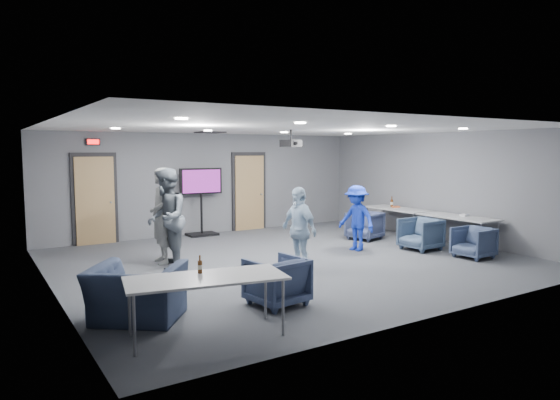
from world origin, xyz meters
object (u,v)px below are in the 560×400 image
chair_right_a (365,226)px  tv_stand (201,197)px  person_b (167,218)px  chair_right_c (473,243)px  person_a (162,216)px  person_d (356,218)px  bottle_front (200,267)px  table_right_b (458,218)px  projector (291,143)px  table_right_a (398,210)px  bottle_right (392,203)px  table_front_left (206,280)px  chair_front_b (137,293)px  chair_right_b (421,234)px  chair_front_a (277,281)px  person_c (299,230)px

chair_right_a → tv_stand: tv_stand is taller
person_b → chair_right_c: size_ratio=2.67×
person_a → person_d: person_a is taller
person_d → bottle_front: (-4.98, -2.82, 0.08)m
person_b → chair_right_c: bearing=86.2°
person_d → table_right_b: 2.42m
person_a → chair_right_c: 6.46m
person_a → projector: (2.69, -0.60, 1.45)m
chair_right_a → table_right_b: table_right_b is taller
table_right_a → bottle_right: (0.07, 0.29, 0.15)m
table_front_left → chair_right_c: bearing=20.5°
person_b → chair_right_a: (5.27, 0.27, -0.61)m
chair_right_a → person_d: bearing=-65.5°
table_right_b → bottle_right: bottle_right is taller
chair_front_b → table_right_b: size_ratio=0.62×
chair_right_c → chair_right_b: bearing=-168.3°
chair_right_a → projector: projector is taller
bottle_front → table_right_b: bearing=14.3°
person_d → bottle_front: 5.72m
person_d → bottle_right: person_d is taller
chair_right_a → table_front_left: table_front_left is taller
person_d → chair_front_b: size_ratio=1.29×
person_a → tv_stand: 3.28m
chair_right_c → chair_front_b: 7.10m
bottle_right → person_d: bearing=-152.3°
chair_front_b → bottle_right: 8.47m
chair_right_c → tv_stand: bearing=-148.0°
chair_right_b → chair_front_b: bearing=-81.2°
chair_front_a → chair_right_a: bearing=-152.0°
person_b → chair_right_b: bearing=96.1°
bottle_front → tv_stand: 7.12m
projector → bottle_front: bearing=-154.3°
table_right_b → bottle_right: size_ratio=6.27×
bottle_right → table_right_b: bearing=-91.8°
person_a → bottle_right: size_ratio=6.49×
table_right_b → table_front_left: 7.47m
person_b → chair_front_a: (0.55, -3.11, -0.61)m
tv_stand → person_b: bearing=-123.6°
chair_front_b → table_right_a: bearing=-121.3°
person_a → person_c: size_ratio=1.20×
person_b → projector: (2.73, -0.18, 1.45)m
chair_front_a → table_front_left: bearing=16.0°
tv_stand → table_right_a: bearing=-32.9°
chair_front_b → bottle_front: bearing=163.8°
person_b → chair_right_a: person_b is taller
person_d → bottle_front: bearing=-70.3°
table_right_a → bottle_front: bearing=117.4°
chair_right_b → chair_front_a: (-4.89, -1.70, -0.01)m
bottle_front → table_right_a: bearing=27.4°
person_c → tv_stand: size_ratio=0.89×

